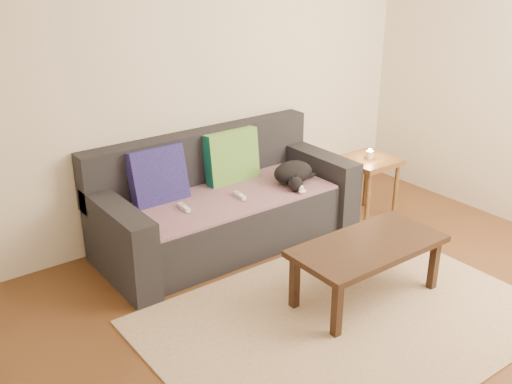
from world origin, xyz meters
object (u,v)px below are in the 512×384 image
sofa (224,207)px  side_table (368,169)px  wii_remote_a (184,208)px  cat (293,174)px  coffee_table (368,250)px  wii_remote_b (240,196)px

sofa → side_table: 1.34m
wii_remote_a → cat: bearing=-91.8°
cat → side_table: bearing=-35.2°
side_table → coffee_table: (-0.99, -0.94, -0.08)m
wii_remote_a → wii_remote_b: bearing=-94.4°
cat → wii_remote_b: bearing=155.1°
sofa → wii_remote_a: bearing=-165.7°
wii_remote_a → sofa: bearing=-72.2°
side_table → cat: bearing=166.8°
cat → side_table: size_ratio=0.80×
wii_remote_b → coffee_table: bearing=-161.2°
sofa → coffee_table: sofa is taller
wii_remote_b → side_table: 1.26m
wii_remote_a → side_table: size_ratio=0.27×
wii_remote_a → coffee_table: 1.40m
sofa → side_table: bearing=-16.0°
side_table → coffee_table: 1.36m
cat → wii_remote_a: 1.00m
sofa → coffee_table: bearing=-77.2°
sofa → side_table: size_ratio=3.78×
cat → coffee_table: size_ratio=0.41×
wii_remote_a → wii_remote_b: same height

